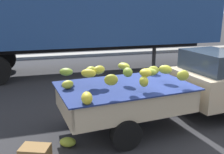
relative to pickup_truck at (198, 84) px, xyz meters
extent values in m
plane|color=#28282B|center=(-0.55, -0.08, -0.89)|extent=(220.00, 220.00, 0.00)
cube|color=gray|center=(-0.55, 9.52, -0.81)|extent=(80.00, 0.80, 0.16)
cube|color=#CCB793|center=(0.65, 0.07, -0.10)|extent=(2.23, 1.88, 0.78)
cube|color=#28333D|center=(0.44, 0.05, 0.55)|extent=(1.28, 1.59, 0.52)
cube|color=#CCB793|center=(-2.05, -0.20, -0.31)|extent=(3.00, 1.96, 0.08)
cube|color=#CCB793|center=(-2.13, 0.61, -0.05)|extent=(2.84, 0.33, 0.44)
cube|color=#CCB793|center=(-1.97, -1.01, -0.05)|extent=(2.84, 0.33, 0.44)
cube|color=#CCB793|center=(-0.66, -0.06, -0.05)|extent=(0.22, 1.68, 0.44)
cube|color=#CCB793|center=(-3.44, -0.34, -0.05)|extent=(0.22, 1.68, 0.44)
cube|color=#B21914|center=(-2.14, 0.64, -0.09)|extent=(2.72, 0.28, 0.07)
cube|color=navy|center=(-2.05, -0.20, 0.18)|extent=(3.13, 2.09, 0.03)
ellipsoid|color=gold|center=(-1.76, -0.65, 0.57)|extent=(0.26, 0.28, 0.17)
ellipsoid|color=#A3AA2D|center=(-1.03, 0.49, 0.31)|extent=(0.33, 0.25, 0.23)
ellipsoid|color=gold|center=(-1.83, -0.75, 0.42)|extent=(0.22, 0.29, 0.22)
ellipsoid|color=#9FA429|center=(-2.79, -0.05, 0.54)|extent=(0.36, 0.36, 0.20)
ellipsoid|color=olive|center=(-3.29, 0.36, 0.46)|extent=(0.41, 0.40, 0.18)
ellipsoid|color=gold|center=(-3.32, -0.11, 0.29)|extent=(0.34, 0.31, 0.18)
ellipsoid|color=gold|center=(-2.56, -0.86, 0.54)|extent=(0.30, 0.23, 0.22)
ellipsoid|color=gold|center=(-1.07, -0.21, 0.49)|extent=(0.37, 0.36, 0.21)
ellipsoid|color=gold|center=(-2.62, -0.08, 0.56)|extent=(0.38, 0.35, 0.19)
ellipsoid|color=#A8AD2E|center=(-2.02, -0.01, 0.59)|extent=(0.32, 0.39, 0.16)
ellipsoid|color=gold|center=(-0.91, -0.71, 0.47)|extent=(0.29, 0.20, 0.24)
ellipsoid|color=gold|center=(-2.87, -0.17, 0.53)|extent=(0.40, 0.36, 0.18)
ellipsoid|color=#93A832|center=(-1.63, -0.58, 0.56)|extent=(0.38, 0.36, 0.16)
ellipsoid|color=olive|center=(-2.14, -0.63, 0.60)|extent=(0.23, 0.29, 0.19)
ellipsoid|color=yellow|center=(-3.08, -1.05, 0.29)|extent=(0.25, 0.36, 0.23)
cylinder|color=black|center=(0.62, 0.88, -0.57)|extent=(0.66, 0.26, 0.64)
cylinder|color=black|center=(-2.47, 0.57, -0.57)|extent=(0.66, 0.26, 0.64)
cylinder|color=black|center=(-2.31, -1.04, -0.57)|extent=(0.66, 0.26, 0.64)
cube|color=navy|center=(-1.83, 5.68, 1.71)|extent=(12.01, 2.53, 2.70)
cube|color=black|center=(-1.83, 5.68, 0.21)|extent=(11.04, 0.43, 0.30)
cylinder|color=black|center=(-5.43, 6.89, -0.35)|extent=(1.08, 0.30, 1.08)
cylinder|color=#38383A|center=(1.47, 5.67, -0.26)|extent=(0.18, 0.18, 1.25)
ellipsoid|color=#92A732|center=(-3.42, -0.60, -0.80)|extent=(0.42, 0.38, 0.19)
cube|color=olive|center=(-4.06, -1.00, -0.73)|extent=(0.62, 0.53, 0.32)
camera|label=1|loc=(-3.85, -5.36, 1.87)|focal=40.70mm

